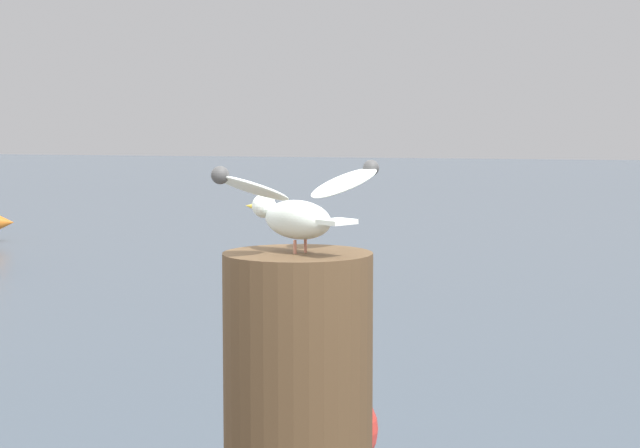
# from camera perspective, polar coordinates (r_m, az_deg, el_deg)

# --- Properties ---
(mooring_post) EXTENTS (0.39, 0.39, 1.00)m
(mooring_post) POSITION_cam_1_polar(r_m,az_deg,el_deg) (3.02, -1.11, -10.91)
(mooring_post) COLOR #4C3823
(mooring_post) RESTS_ON harbor_quay
(seagull) EXTENTS (0.39, 0.51, 0.23)m
(seagull) POSITION_cam_1_polar(r_m,az_deg,el_deg) (2.91, -1.19, 0.88)
(seagull) COLOR tan
(seagull) RESTS_ON mooring_post
(channel_buoy) EXTENTS (0.56, 0.56, 1.33)m
(channel_buoy) POSITION_cam_1_polar(r_m,az_deg,el_deg) (7.22, 0.67, -11.07)
(channel_buoy) COLOR red
(channel_buoy) RESTS_ON ground_plane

